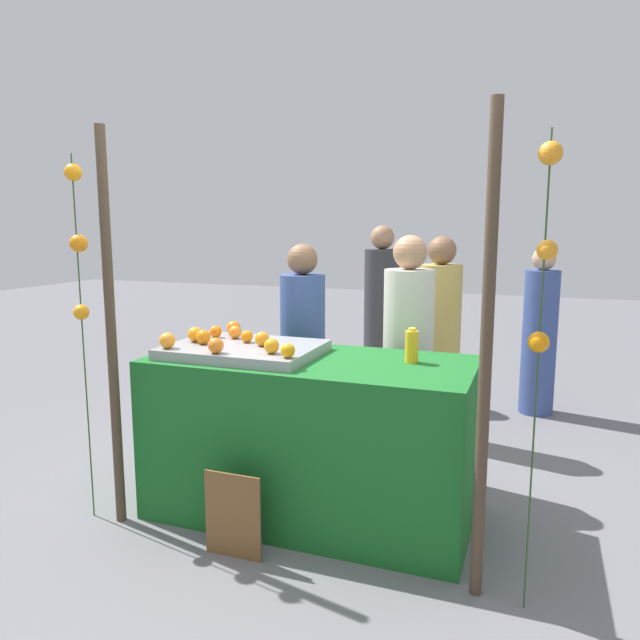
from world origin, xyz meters
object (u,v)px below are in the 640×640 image
(orange_0, at_px, (288,351))
(vendor_right, at_px, (407,368))
(stall_counter, at_px, (311,437))
(orange_1, at_px, (247,336))
(chalkboard_sign, at_px, (234,516))
(vendor_left, at_px, (303,363))
(juice_bottle, at_px, (412,346))

(orange_0, distance_m, vendor_right, 1.10)
(stall_counter, distance_m, orange_1, 0.70)
(chalkboard_sign, xyz_separation_m, vendor_left, (-0.13, 1.28, 0.51))
(orange_0, bearing_deg, vendor_left, 107.59)
(orange_0, bearing_deg, orange_1, 142.92)
(orange_1, relative_size, vendor_left, 0.05)
(orange_0, xyz_separation_m, vendor_right, (0.44, 0.97, -0.28))
(orange_1, height_order, vendor_left, vendor_left)
(stall_counter, height_order, juice_bottle, juice_bottle)
(orange_1, bearing_deg, stall_counter, -2.76)
(chalkboard_sign, xyz_separation_m, vendor_right, (0.62, 1.27, 0.54))
(juice_bottle, height_order, chalkboard_sign, juice_bottle)
(juice_bottle, bearing_deg, stall_counter, -169.91)
(juice_bottle, distance_m, vendor_right, 0.66)
(juice_bottle, xyz_separation_m, vendor_right, (-0.14, 0.59, -0.27))
(stall_counter, relative_size, orange_0, 23.58)
(stall_counter, relative_size, vendor_left, 1.18)
(chalkboard_sign, bearing_deg, stall_counter, 70.84)
(stall_counter, bearing_deg, chalkboard_sign, -109.16)
(vendor_left, bearing_deg, stall_counter, -64.59)
(orange_1, height_order, vendor_right, vendor_right)
(juice_bottle, distance_m, chalkboard_sign, 1.30)
(orange_0, relative_size, orange_1, 1.07)
(chalkboard_sign, bearing_deg, vendor_right, 64.04)
(vendor_right, bearing_deg, chalkboard_sign, -115.96)
(orange_0, height_order, orange_1, orange_0)
(orange_1, xyz_separation_m, juice_bottle, (0.98, 0.08, -0.01))
(vendor_left, bearing_deg, chalkboard_sign, -84.13)
(orange_1, height_order, juice_bottle, juice_bottle)
(orange_0, relative_size, vendor_right, 0.05)
(orange_1, bearing_deg, vendor_left, 82.95)
(vendor_right, bearing_deg, juice_bottle, -76.28)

